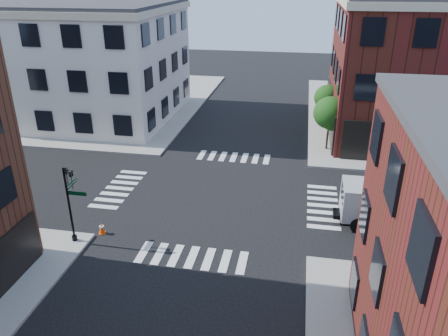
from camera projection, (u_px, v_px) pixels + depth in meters
ground at (217, 197)px, 29.49m from camera, size 120.00×120.00×0.00m
sidewalk_nw at (78, 100)px, 51.74m from camera, size 30.00×30.00×0.15m
building_nw at (65, 62)px, 44.70m from camera, size 22.00×16.00×11.00m
tree_near at (330, 115)px, 35.92m from camera, size 2.69×2.69×4.49m
tree_far at (327, 99)px, 41.42m from camera, size 2.43×2.43×4.07m
signal_pole at (70, 196)px, 23.42m from camera, size 1.29×1.24×4.60m
box_truck at (416, 199)px, 25.12m from camera, size 8.19×2.61×3.69m
traffic_cone at (102, 228)px, 25.21m from camera, size 0.50×0.50×0.71m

